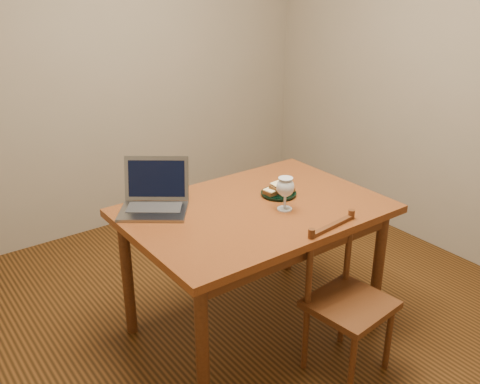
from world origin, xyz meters
TOP-DOWN VIEW (x-y plane):
  - floor at (0.00, 0.00)m, footprint 3.20×3.20m
  - back_wall at (0.00, 1.61)m, footprint 3.20×0.02m
  - right_wall at (1.61, 0.00)m, footprint 0.02×3.20m
  - table at (-0.04, -0.09)m, footprint 1.30×0.90m
  - chair at (0.12, -0.61)m, footprint 0.41×0.39m
  - plate at (0.16, -0.04)m, footprint 0.19×0.19m
  - sandwich_cheese at (0.12, -0.03)m, footprint 0.11×0.07m
  - sandwich_tomato at (0.19, -0.05)m, footprint 0.10×0.07m
  - sandwich_top at (0.16, -0.04)m, footprint 0.10×0.07m
  - milk_glass at (0.06, -0.20)m, footprint 0.09×0.09m
  - laptop at (-0.45, 0.22)m, footprint 0.45×0.44m

SIDE VIEW (x-z plane):
  - floor at x=0.00m, z-range -0.02..0.00m
  - chair at x=0.12m, z-range 0.23..0.63m
  - table at x=-0.04m, z-range 0.28..1.02m
  - plate at x=0.16m, z-range 0.74..0.76m
  - sandwich_tomato at x=0.19m, z-range 0.76..0.79m
  - sandwich_cheese at x=0.12m, z-range 0.76..0.79m
  - sandwich_top at x=0.16m, z-range 0.78..0.81m
  - laptop at x=-0.45m, z-range 0.68..0.92m
  - milk_glass at x=0.06m, z-range 0.74..0.91m
  - back_wall at x=0.00m, z-range 0.00..2.60m
  - right_wall at x=1.61m, z-range 0.00..2.60m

